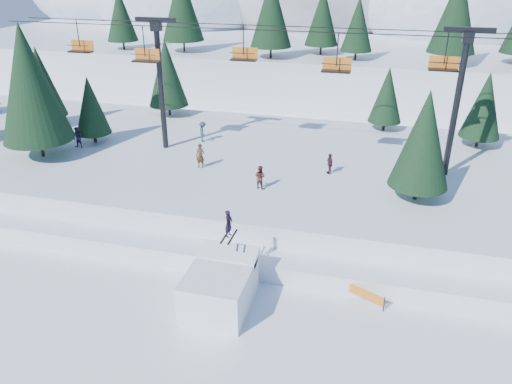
% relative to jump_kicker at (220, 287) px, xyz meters
% --- Properties ---
extents(ground, '(160.00, 160.00, 0.00)m').
position_rel_jump_kicker_xyz_m(ground, '(-0.92, -2.42, -1.20)').
color(ground, white).
rests_on(ground, ground).
extents(mid_shelf, '(70.00, 22.00, 2.50)m').
position_rel_jump_kicker_xyz_m(mid_shelf, '(-0.92, 15.58, 0.05)').
color(mid_shelf, white).
rests_on(mid_shelf, ground).
extents(berm, '(70.00, 6.00, 1.10)m').
position_rel_jump_kicker_xyz_m(berm, '(-0.92, 5.58, -0.65)').
color(berm, white).
rests_on(berm, ground).
extents(mountain_ridge, '(119.00, 60.00, 26.46)m').
position_rel_jump_kicker_xyz_m(mountain_ridge, '(-6.01, 70.93, 8.44)').
color(mountain_ridge, white).
rests_on(mountain_ridge, ground).
extents(jump_kicker, '(3.25, 4.43, 4.98)m').
position_rel_jump_kicker_xyz_m(jump_kicker, '(0.00, 0.00, 0.00)').
color(jump_kicker, white).
rests_on(jump_kicker, ground).
extents(chairlift, '(46.00, 3.21, 10.28)m').
position_rel_jump_kicker_xyz_m(chairlift, '(0.84, 15.63, 8.12)').
color(chairlift, black).
rests_on(chairlift, mid_shelf).
extents(conifer_stand, '(62.38, 17.96, 10.24)m').
position_rel_jump_kicker_xyz_m(conifer_stand, '(-0.48, 15.78, 5.74)').
color(conifer_stand, black).
rests_on(conifer_stand, mid_shelf).
extents(distant_skiers, '(28.87, 11.09, 1.86)m').
position_rel_jump_kicker_xyz_m(distant_skiers, '(-4.44, 15.35, 2.16)').
color(distant_skiers, '#482D1A').
rests_on(distant_skiers, mid_shelf).
extents(banner_near, '(2.60, 1.24, 0.90)m').
position_rel_jump_kicker_xyz_m(banner_near, '(7.17, 2.32, -0.66)').
color(banner_near, black).
rests_on(banner_near, ground).
extents(banner_far, '(2.86, 0.15, 0.90)m').
position_rel_jump_kicker_xyz_m(banner_far, '(10.08, 4.08, -0.66)').
color(banner_far, black).
rests_on(banner_far, ground).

